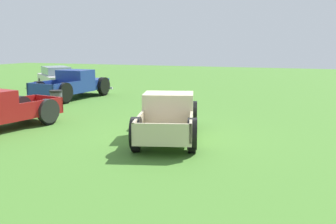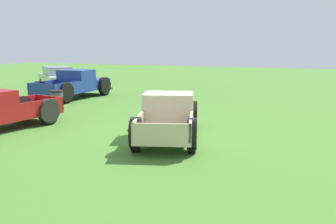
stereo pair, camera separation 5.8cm
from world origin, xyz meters
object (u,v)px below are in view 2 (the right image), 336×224
at_px(sedan_distant_b, 58,77).
at_px(trash_can, 57,100).
at_px(pickup_truck_behind_left, 77,84).
at_px(pickup_truck_foreground, 169,116).

relative_size(sedan_distant_b, trash_can, 4.91).
bearing_deg(trash_can, sedan_distant_b, 36.43).
relative_size(pickup_truck_behind_left, trash_can, 5.73).
distance_m(pickup_truck_foreground, sedan_distant_b, 16.37).
height_order(sedan_distant_b, trash_can, sedan_distant_b).
bearing_deg(sedan_distant_b, pickup_truck_behind_left, -131.64).
xyz_separation_m(pickup_truck_behind_left, trash_can, (-4.00, -1.55, -0.30)).
bearing_deg(trash_can, pickup_truck_foreground, -113.88).
height_order(pickup_truck_foreground, trash_can, pickup_truck_foreground).
relative_size(pickup_truck_foreground, sedan_distant_b, 1.11).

